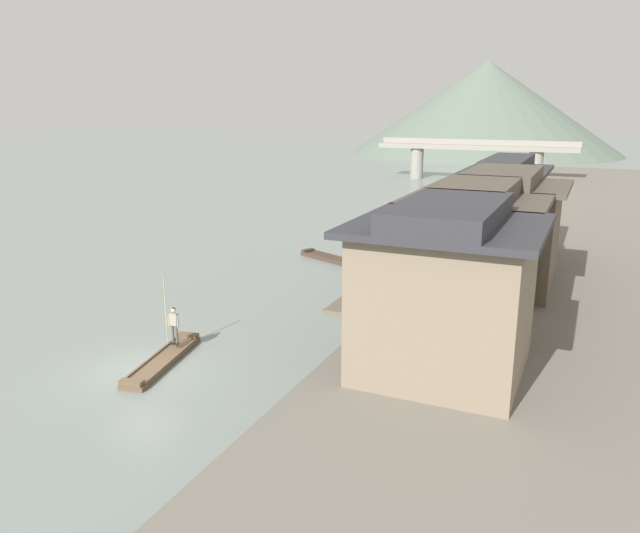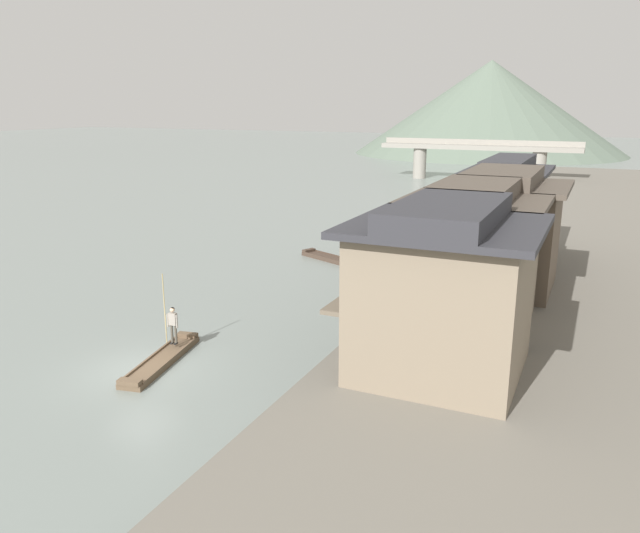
{
  "view_description": "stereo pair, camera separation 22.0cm",
  "coord_description": "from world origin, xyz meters",
  "px_view_note": "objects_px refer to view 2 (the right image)",
  "views": [
    {
      "loc": [
        15.49,
        -17.29,
        10.09
      ],
      "look_at": [
        2.5,
        11.47,
        1.73
      ],
      "focal_mm": 34.46,
      "sensor_mm": 36.0,
      "label": 1
    },
    {
      "loc": [
        15.7,
        -17.2,
        10.09
      ],
      "look_at": [
        2.5,
        11.47,
        1.73
      ],
      "focal_mm": 34.46,
      "sensor_mm": 36.0,
      "label": 2
    }
  ],
  "objects_px": {
    "mooring_post_dock_near": "(364,323)",
    "stone_bridge": "(478,154)",
    "boatman_person": "(172,321)",
    "boat_moored_second": "(331,259)",
    "house_waterfront_second": "(471,254)",
    "mooring_post_dock_far": "(458,240)",
    "boat_moored_nearest": "(478,213)",
    "house_waterfront_nearest": "(443,290)",
    "boat_foreground_poled": "(161,360)",
    "house_waterfront_narrow": "(505,208)",
    "boat_moored_third": "(390,279)",
    "house_waterfront_tall": "(499,230)",
    "mooring_post_dock_mid": "(427,267)",
    "boat_moored_far": "(462,222)"
  },
  "relations": [
    {
      "from": "boat_moored_nearest",
      "to": "house_waterfront_nearest",
      "type": "bearing_deg",
      "value": -81.39
    },
    {
      "from": "house_waterfront_second",
      "to": "mooring_post_dock_mid",
      "type": "xyz_separation_m",
      "value": [
        -3.67,
        6.65,
        -2.59
      ]
    },
    {
      "from": "boat_moored_nearest",
      "to": "stone_bridge",
      "type": "bearing_deg",
      "value": 101.22
    },
    {
      "from": "boat_moored_nearest",
      "to": "mooring_post_dock_mid",
      "type": "height_order",
      "value": "mooring_post_dock_mid"
    },
    {
      "from": "mooring_post_dock_far",
      "to": "boat_moored_nearest",
      "type": "bearing_deg",
      "value": 96.08
    },
    {
      "from": "mooring_post_dock_near",
      "to": "house_waterfront_narrow",
      "type": "bearing_deg",
      "value": 79.61
    },
    {
      "from": "house_waterfront_nearest",
      "to": "mooring_post_dock_near",
      "type": "height_order",
      "value": "house_waterfront_nearest"
    },
    {
      "from": "house_waterfront_nearest",
      "to": "boat_foreground_poled",
      "type": "bearing_deg",
      "value": -166.97
    },
    {
      "from": "house_waterfront_second",
      "to": "house_waterfront_tall",
      "type": "xyz_separation_m",
      "value": [
        0.24,
        5.87,
        -0.01
      ]
    },
    {
      "from": "mooring_post_dock_far",
      "to": "house_waterfront_tall",
      "type": "bearing_deg",
      "value": -65.85
    },
    {
      "from": "boat_moored_nearest",
      "to": "house_waterfront_narrow",
      "type": "bearing_deg",
      "value": -74.7
    },
    {
      "from": "boat_foreground_poled",
      "to": "boat_moored_second",
      "type": "distance_m",
      "value": 18.26
    },
    {
      "from": "boatman_person",
      "to": "boat_moored_second",
      "type": "relative_size",
      "value": 0.63
    },
    {
      "from": "house_waterfront_second",
      "to": "mooring_post_dock_far",
      "type": "height_order",
      "value": "house_waterfront_second"
    },
    {
      "from": "mooring_post_dock_near",
      "to": "stone_bridge",
      "type": "relative_size",
      "value": 0.03
    },
    {
      "from": "house_waterfront_nearest",
      "to": "stone_bridge",
      "type": "xyz_separation_m",
      "value": [
        -11.0,
        64.29,
        -0.13
      ]
    },
    {
      "from": "house_waterfront_narrow",
      "to": "mooring_post_dock_far",
      "type": "bearing_deg",
      "value": 160.42
    },
    {
      "from": "house_waterfront_second",
      "to": "house_waterfront_nearest",
      "type": "bearing_deg",
      "value": -88.13
    },
    {
      "from": "boat_moored_nearest",
      "to": "mooring_post_dock_mid",
      "type": "xyz_separation_m",
      "value": [
        1.79,
        -24.76,
        0.92
      ]
    },
    {
      "from": "boat_moored_third",
      "to": "mooring_post_dock_far",
      "type": "distance_m",
      "value": 8.23
    },
    {
      "from": "boat_foreground_poled",
      "to": "house_waterfront_second",
      "type": "bearing_deg",
      "value": 38.65
    },
    {
      "from": "boat_moored_far",
      "to": "mooring_post_dock_far",
      "type": "bearing_deg",
      "value": -79.42
    },
    {
      "from": "house_waterfront_narrow",
      "to": "mooring_post_dock_near",
      "type": "xyz_separation_m",
      "value": [
        -3.11,
        -16.96,
        -2.6
      ]
    },
    {
      "from": "boatman_person",
      "to": "boat_moored_second",
      "type": "xyz_separation_m",
      "value": [
        -0.33,
        17.1,
        -1.27
      ]
    },
    {
      "from": "house_waterfront_tall",
      "to": "mooring_post_dock_mid",
      "type": "bearing_deg",
      "value": 168.83
    },
    {
      "from": "house_waterfront_tall",
      "to": "mooring_post_dock_mid",
      "type": "height_order",
      "value": "house_waterfront_tall"
    },
    {
      "from": "mooring_post_dock_near",
      "to": "mooring_post_dock_far",
      "type": "height_order",
      "value": "mooring_post_dock_far"
    },
    {
      "from": "boat_moored_third",
      "to": "house_waterfront_second",
      "type": "height_order",
      "value": "house_waterfront_second"
    },
    {
      "from": "mooring_post_dock_near",
      "to": "boatman_person",
      "type": "bearing_deg",
      "value": -152.1
    },
    {
      "from": "boat_moored_second",
      "to": "stone_bridge",
      "type": "xyz_separation_m",
      "value": [
        0.24,
        48.51,
        3.49
      ]
    },
    {
      "from": "house_waterfront_nearest",
      "to": "mooring_post_dock_near",
      "type": "xyz_separation_m",
      "value": [
        -3.86,
        2.42,
        -2.6
      ]
    },
    {
      "from": "house_waterfront_narrow",
      "to": "mooring_post_dock_mid",
      "type": "height_order",
      "value": "house_waterfront_narrow"
    },
    {
      "from": "house_waterfront_second",
      "to": "mooring_post_dock_near",
      "type": "distance_m",
      "value": 5.69
    },
    {
      "from": "boatman_person",
      "to": "house_waterfront_tall",
      "type": "bearing_deg",
      "value": 50.06
    },
    {
      "from": "house_waterfront_second",
      "to": "house_waterfront_narrow",
      "type": "distance_m",
      "value": 13.49
    },
    {
      "from": "boat_moored_third",
      "to": "house_waterfront_tall",
      "type": "bearing_deg",
      "value": -7.89
    },
    {
      "from": "boat_moored_far",
      "to": "house_waterfront_narrow",
      "type": "distance_m",
      "value": 14.55
    },
    {
      "from": "mooring_post_dock_mid",
      "to": "stone_bridge",
      "type": "distance_m",
      "value": 52.28
    },
    {
      "from": "stone_bridge",
      "to": "boat_moored_far",
      "type": "bearing_deg",
      "value": -81.23
    },
    {
      "from": "mooring_post_dock_near",
      "to": "mooring_post_dock_mid",
      "type": "distance_m",
      "value": 10.13
    },
    {
      "from": "boat_foreground_poled",
      "to": "house_waterfront_tall",
      "type": "bearing_deg",
      "value": 53.06
    },
    {
      "from": "mooring_post_dock_mid",
      "to": "house_waterfront_tall",
      "type": "bearing_deg",
      "value": -11.17
    },
    {
      "from": "mooring_post_dock_mid",
      "to": "house_waterfront_second",
      "type": "bearing_deg",
      "value": -61.12
    },
    {
      "from": "mooring_post_dock_mid",
      "to": "mooring_post_dock_near",
      "type": "bearing_deg",
      "value": -90.0
    },
    {
      "from": "boat_moored_second",
      "to": "boat_moored_far",
      "type": "xyz_separation_m",
      "value": [
        5.16,
        16.67,
        0.04
      ]
    },
    {
      "from": "boat_foreground_poled",
      "to": "boat_moored_third",
      "type": "relative_size",
      "value": 0.95
    },
    {
      "from": "house_waterfront_nearest",
      "to": "boat_moored_third",
      "type": "bearing_deg",
      "value": 115.74
    },
    {
      "from": "boat_moored_far",
      "to": "mooring_post_dock_mid",
      "type": "xyz_separation_m",
      "value": [
        2.23,
        -19.89,
        0.99
      ]
    },
    {
      "from": "boatman_person",
      "to": "stone_bridge",
      "type": "relative_size",
      "value": 0.11
    },
    {
      "from": "boat_moored_second",
      "to": "house_waterfront_narrow",
      "type": "height_order",
      "value": "house_waterfront_narrow"
    }
  ]
}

